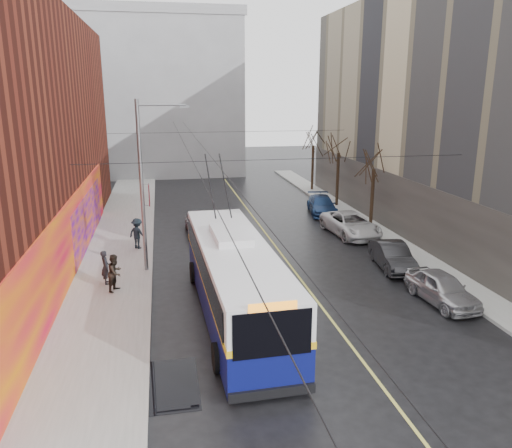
{
  "coord_description": "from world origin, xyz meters",
  "views": [
    {
      "loc": [
        -5.26,
        -15.74,
        9.36
      ],
      "look_at": [
        -0.92,
        6.99,
        3.18
      ],
      "focal_mm": 35.0,
      "sensor_mm": 36.0,
      "label": 1
    }
  ],
  "objects": [
    {
      "name": "pedestrian_a",
      "position": [
        -8.2,
        8.32,
        1.0
      ],
      "size": [
        0.51,
        0.68,
        1.7
      ],
      "primitive_type": "imported",
      "rotation": [
        0.0,
        0.0,
        1.75
      ],
      "color": "black",
      "rests_on": "sidewalk_left"
    },
    {
      "name": "tree_mid",
      "position": [
        9.0,
        23.0,
        5.25
      ],
      "size": [
        3.2,
        3.2,
        6.68
      ],
      "color": "black",
      "rests_on": "ground"
    },
    {
      "name": "pigeons_flying",
      "position": [
        -2.63,
        9.41,
        7.16
      ],
      "size": [
        3.62,
        3.62,
        1.99
      ],
      "color": "slate"
    },
    {
      "name": "trolleybus",
      "position": [
        -2.42,
        3.84,
        1.72
      ],
      "size": [
        3.35,
        13.17,
        6.2
      ],
      "rotation": [
        0.0,
        0.0,
        0.03
      ],
      "color": "#0A0F52",
      "rests_on": "ground"
    },
    {
      "name": "parked_car_a",
      "position": [
        7.0,
        3.41,
        0.71
      ],
      "size": [
        2.01,
        4.3,
        1.43
      ],
      "primitive_type": "imported",
      "rotation": [
        0.0,
        0.0,
        0.08
      ],
      "color": "#B5B6BB",
      "rests_on": "ground"
    },
    {
      "name": "catenary_wires",
      "position": [
        -2.54,
        14.77,
        6.25
      ],
      "size": [
        18.0,
        60.0,
        0.22
      ],
      "color": "black"
    },
    {
      "name": "parked_car_b",
      "position": [
        6.85,
        8.13,
        0.7
      ],
      "size": [
        1.98,
        4.4,
        1.4
      ],
      "primitive_type": "imported",
      "rotation": [
        0.0,
        0.0,
        -0.12
      ],
      "color": "black",
      "rests_on": "ground"
    },
    {
      "name": "tree_near",
      "position": [
        9.0,
        16.0,
        4.98
      ],
      "size": [
        3.2,
        3.2,
        6.4
      ],
      "color": "black",
      "rests_on": "ground"
    },
    {
      "name": "sidewalk_right",
      "position": [
        9.0,
        12.0,
        0.07
      ],
      "size": [
        2.0,
        60.0,
        0.15
      ],
      "primitive_type": "cube",
      "color": "gray",
      "rests_on": "ground"
    },
    {
      "name": "building_right",
      "position": [
        16.99,
        14.0,
        7.99
      ],
      "size": [
        14.06,
        36.0,
        16.0
      ],
      "color": "tan",
      "rests_on": "ground"
    },
    {
      "name": "tree_far",
      "position": [
        9.0,
        30.0,
        5.14
      ],
      "size": [
        3.2,
        3.2,
        6.57
      ],
      "color": "black",
      "rests_on": "ground"
    },
    {
      "name": "parked_car_d",
      "position": [
        7.0,
        20.85,
        0.7
      ],
      "size": [
        2.69,
        5.04,
        1.39
      ],
      "primitive_type": "imported",
      "rotation": [
        0.0,
        0.0,
        -0.16
      ],
      "color": "navy",
      "rests_on": "ground"
    },
    {
      "name": "sidewalk_left",
      "position": [
        -8.0,
        12.0,
        0.07
      ],
      "size": [
        4.0,
        60.0,
        0.15
      ],
      "primitive_type": "cube",
      "color": "gray",
      "rests_on": "ground"
    },
    {
      "name": "streetlight_pole",
      "position": [
        -6.14,
        10.0,
        4.85
      ],
      "size": [
        2.65,
        0.6,
        9.0
      ],
      "color": "slate",
      "rests_on": "ground"
    },
    {
      "name": "following_car",
      "position": [
        -2.9,
        16.96,
        0.78
      ],
      "size": [
        1.92,
        4.59,
        1.55
      ],
      "primitive_type": "imported",
      "rotation": [
        0.0,
        0.0,
        0.02
      ],
      "color": "#AAA9AE",
      "rests_on": "ground"
    },
    {
      "name": "lane_line",
      "position": [
        1.5,
        14.0,
        0.0
      ],
      "size": [
        0.12,
        50.0,
        0.01
      ],
      "primitive_type": "cube",
      "color": "#BFB74C",
      "rests_on": "ground"
    },
    {
      "name": "puddle",
      "position": [
        -5.4,
        -0.96,
        0.0
      ],
      "size": [
        1.98,
        3.17,
        0.01
      ],
      "primitive_type": "cube",
      "color": "black",
      "rests_on": "ground"
    },
    {
      "name": "pedestrian_b",
      "position": [
        -7.65,
        7.32,
        1.05
      ],
      "size": [
        1.01,
        1.09,
        1.8
      ],
      "primitive_type": "imported",
      "rotation": [
        0.0,
        0.0,
        1.09
      ],
      "color": "black",
      "rests_on": "sidewalk_left"
    },
    {
      "name": "building_far",
      "position": [
        -6.0,
        44.99,
        9.02
      ],
      "size": [
        20.5,
        12.1,
        18.0
      ],
      "color": "gray",
      "rests_on": "ground"
    },
    {
      "name": "ground",
      "position": [
        0.0,
        0.0,
        0.0
      ],
      "size": [
        140.0,
        140.0,
        0.0
      ],
      "primitive_type": "plane",
      "color": "black",
      "rests_on": "ground"
    },
    {
      "name": "parked_car_c",
      "position": [
        7.0,
        14.7,
        0.75
      ],
      "size": [
        2.98,
        5.63,
        1.51
      ],
      "primitive_type": "imported",
      "rotation": [
        0.0,
        0.0,
        0.09
      ],
      "color": "silver",
      "rests_on": "ground"
    },
    {
      "name": "pedestrian_c",
      "position": [
        -6.87,
        13.92,
        1.08
      ],
      "size": [
        1.37,
        1.27,
        1.86
      ],
      "primitive_type": "imported",
      "rotation": [
        0.0,
        0.0,
        2.5
      ],
      "color": "black",
      "rests_on": "sidewalk_left"
    }
  ]
}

